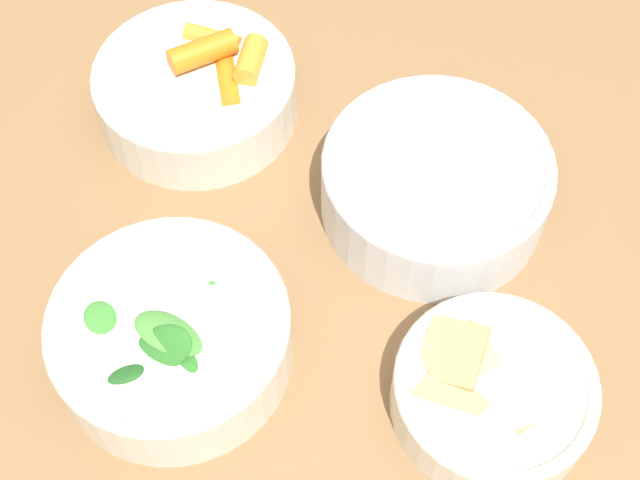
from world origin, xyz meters
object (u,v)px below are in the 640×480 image
at_px(bowl_greens, 171,336).
at_px(bowl_beans_hotdog, 435,186).
at_px(bowl_carrots, 198,88).
at_px(bowl_cookies, 492,392).

relative_size(bowl_greens, bowl_beans_hotdog, 0.95).
relative_size(bowl_carrots, bowl_cookies, 1.21).
distance_m(bowl_greens, bowl_cookies, 0.24).
xyz_separation_m(bowl_greens, bowl_beans_hotdog, (0.19, 0.16, -0.00)).
relative_size(bowl_greens, bowl_cookies, 1.21).
bearing_deg(bowl_greens, bowl_cookies, -4.72).
distance_m(bowl_greens, bowl_beans_hotdog, 0.25).
xyz_separation_m(bowl_beans_hotdog, bowl_cookies, (0.05, -0.17, -0.01)).
height_order(bowl_carrots, bowl_cookies, bowl_carrots).
bearing_deg(bowl_cookies, bowl_carrots, 134.43).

